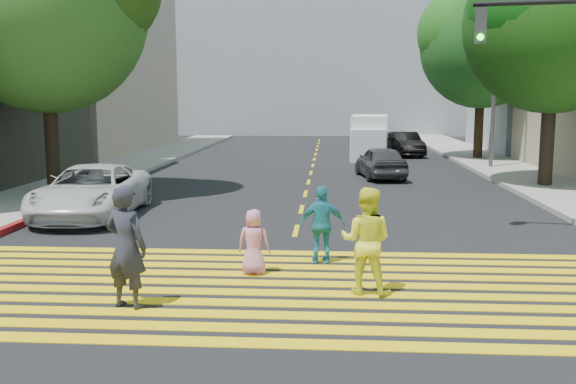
# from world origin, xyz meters

# --- Properties ---
(ground) EXTENTS (120.00, 120.00, 0.00)m
(ground) POSITION_xyz_m (0.00, 0.00, 0.00)
(ground) COLOR black
(sidewalk_left) EXTENTS (3.00, 40.00, 0.15)m
(sidewalk_left) POSITION_xyz_m (-8.50, 22.00, 0.07)
(sidewalk_left) COLOR gray
(sidewalk_left) RESTS_ON ground
(sidewalk_right) EXTENTS (3.00, 60.00, 0.15)m
(sidewalk_right) POSITION_xyz_m (8.50, 15.00, 0.07)
(sidewalk_right) COLOR gray
(sidewalk_right) RESTS_ON ground
(curb_red) EXTENTS (0.20, 8.00, 0.16)m
(curb_red) POSITION_xyz_m (-6.90, 6.00, 0.08)
(curb_red) COLOR maroon
(curb_red) RESTS_ON ground
(crosswalk) EXTENTS (13.40, 5.30, 0.01)m
(crosswalk) POSITION_xyz_m (0.00, 1.28, 0.01)
(crosswalk) COLOR yellow
(crosswalk) RESTS_ON ground
(lane_line) EXTENTS (0.12, 34.40, 0.01)m
(lane_line) POSITION_xyz_m (0.00, 22.50, 0.01)
(lane_line) COLOR yellow
(lane_line) RESTS_ON ground
(building_left_tan) EXTENTS (12.00, 16.00, 10.00)m
(building_left_tan) POSITION_xyz_m (-16.00, 28.00, 5.00)
(building_left_tan) COLOR tan
(building_left_tan) RESTS_ON ground
(building_right_grey) EXTENTS (10.00, 10.00, 10.00)m
(building_right_grey) POSITION_xyz_m (15.00, 30.00, 5.00)
(building_right_grey) COLOR gray
(building_right_grey) RESTS_ON ground
(backdrop_block) EXTENTS (30.00, 8.00, 12.00)m
(backdrop_block) POSITION_xyz_m (0.00, 48.00, 6.00)
(backdrop_block) COLOR gray
(backdrop_block) RESTS_ON ground
(tree_left) EXTENTS (7.73, 7.28, 9.23)m
(tree_left) POSITION_xyz_m (-8.09, 11.00, 6.23)
(tree_left) COLOR black
(tree_left) RESTS_ON ground
(tree_right_near) EXTENTS (7.96, 7.94, 8.89)m
(tree_right_near) POSITION_xyz_m (8.45, 13.82, 6.01)
(tree_right_near) COLOR black
(tree_right_near) RESTS_ON ground
(tree_right_far) EXTENTS (7.12, 6.58, 8.97)m
(tree_right_far) POSITION_xyz_m (8.43, 24.03, 6.06)
(tree_right_far) COLOR black
(tree_right_far) RESTS_ON ground
(pedestrian_man) EXTENTS (0.81, 0.66, 1.91)m
(pedestrian_man) POSITION_xyz_m (-2.28, 0.13, 0.96)
(pedestrian_man) COLOR #292A34
(pedestrian_man) RESTS_ON ground
(pedestrian_woman) EXTENTS (1.00, 0.86, 1.77)m
(pedestrian_woman) POSITION_xyz_m (1.41, 1.09, 0.89)
(pedestrian_woman) COLOR #F4F433
(pedestrian_woman) RESTS_ON ground
(pedestrian_child) EXTENTS (0.63, 0.44, 1.21)m
(pedestrian_child) POSITION_xyz_m (-0.57, 2.11, 0.61)
(pedestrian_child) COLOR pink
(pedestrian_child) RESTS_ON ground
(pedestrian_extra) EXTENTS (0.93, 0.47, 1.52)m
(pedestrian_extra) POSITION_xyz_m (0.67, 3.03, 0.76)
(pedestrian_extra) COLOR teal
(pedestrian_extra) RESTS_ON ground
(white_sedan) EXTENTS (2.58, 5.13, 1.39)m
(white_sedan) POSITION_xyz_m (-5.60, 7.50, 0.70)
(white_sedan) COLOR silver
(white_sedan) RESTS_ON ground
(dark_car_near) EXTENTS (2.06, 3.99, 1.30)m
(dark_car_near) POSITION_xyz_m (2.83, 16.36, 0.65)
(dark_car_near) COLOR #2E2E30
(dark_car_near) RESTS_ON ground
(silver_car) EXTENTS (2.30, 4.74, 1.33)m
(silver_car) POSITION_xyz_m (3.35, 28.46, 0.66)
(silver_car) COLOR #A6A6A6
(silver_car) RESTS_ON ground
(dark_car_parked) EXTENTS (1.91, 4.12, 1.31)m
(dark_car_parked) POSITION_xyz_m (4.92, 26.34, 0.65)
(dark_car_parked) COLOR black
(dark_car_parked) RESTS_ON ground
(white_van) EXTENTS (2.13, 4.90, 2.26)m
(white_van) POSITION_xyz_m (2.84, 24.42, 1.07)
(white_van) COLOR white
(white_van) RESTS_ON ground
(street_lamp) EXTENTS (2.24, 0.50, 9.90)m
(street_lamp) POSITION_xyz_m (7.75, 19.73, 5.68)
(street_lamp) COLOR #595959
(street_lamp) RESTS_ON ground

